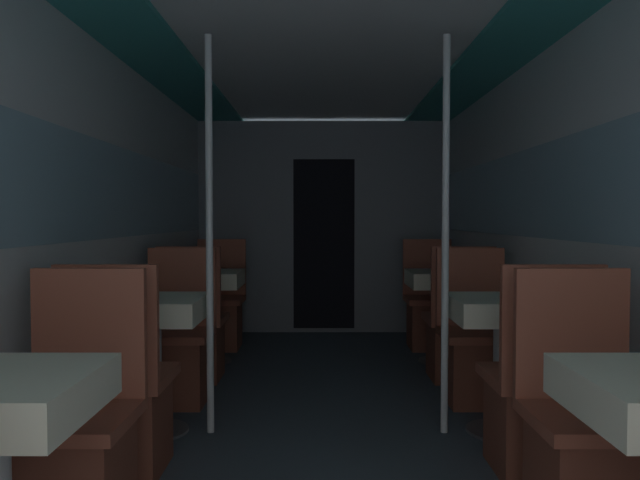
{
  "coord_description": "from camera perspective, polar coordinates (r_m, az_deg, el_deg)",
  "views": [
    {
      "loc": [
        -0.04,
        -1.06,
        1.21
      ],
      "look_at": [
        -0.02,
        2.77,
        1.07
      ],
      "focal_mm": 35.0,
      "sensor_mm": 36.0,
      "label": 1
    }
  ],
  "objects": [
    {
      "name": "wall_left",
      "position": [
        3.92,
        -19.58,
        0.97
      ],
      "size": [
        0.05,
        8.09,
        2.22
      ],
      "color": "silver",
      "rests_on": "ground_plane"
    },
    {
      "name": "wall_right",
      "position": [
        3.95,
        20.18,
        0.97
      ],
      "size": [
        0.05,
        8.09,
        2.22
      ],
      "color": "silver",
      "rests_on": "ground_plane"
    },
    {
      "name": "ceiling_panel",
      "position": [
        3.85,
        0.38,
        17.91
      ],
      "size": [
        2.68,
        8.09,
        0.07
      ],
      "color": "silver",
      "rests_on": "wall_left"
    },
    {
      "name": "bulkhead_far",
      "position": [
        6.57,
        0.09,
        1.14
      ],
      "size": [
        2.63,
        0.09,
        2.22
      ],
      "color": "slate",
      "rests_on": "ground_plane"
    },
    {
      "name": "chair_left_far_0",
      "position": [
        2.67,
        -21.92,
        -17.9
      ],
      "size": [
        0.46,
        0.46,
        1.0
      ],
      "rotation": [
        0.0,
        0.0,
        3.14
      ],
      "color": "brown",
      "rests_on": "ground_plane"
    },
    {
      "name": "dining_table_left_1",
      "position": [
        3.64,
        -15.33,
        -7.09
      ],
      "size": [
        0.56,
        0.56,
        0.76
      ],
      "color": "#4C4C51",
      "rests_on": "ground_plane"
    },
    {
      "name": "chair_left_near_1",
      "position": [
        3.18,
        -18.03,
        -14.61
      ],
      "size": [
        0.46,
        0.46,
        1.0
      ],
      "color": "brown",
      "rests_on": "ground_plane"
    },
    {
      "name": "chair_left_far_1",
      "position": [
        4.24,
        -13.25,
        -10.32
      ],
      "size": [
        0.46,
        0.46,
        1.0
      ],
      "rotation": [
        0.0,
        0.0,
        3.14
      ],
      "color": "brown",
      "rests_on": "ground_plane"
    },
    {
      "name": "support_pole_left_1",
      "position": [
        3.52,
        -10.34,
        0.41
      ],
      "size": [
        0.04,
        0.04,
        2.22
      ],
      "color": "silver",
      "rests_on": "ground_plane"
    },
    {
      "name": "dining_table_left_2",
      "position": [
        5.29,
        -10.51,
        -4.2
      ],
      "size": [
        0.56,
        0.56,
        0.76
      ],
      "color": "#4C4C51",
      "rests_on": "ground_plane"
    },
    {
      "name": "chair_left_near_2",
      "position": [
        4.78,
        -11.71,
        -8.9
      ],
      "size": [
        0.46,
        0.46,
        1.0
      ],
      "color": "brown",
      "rests_on": "ground_plane"
    },
    {
      "name": "chair_left_far_2",
      "position": [
        5.89,
        -9.5,
        -6.82
      ],
      "size": [
        0.46,
        0.46,
        1.0
      ],
      "rotation": [
        0.0,
        0.0,
        3.14
      ],
      "color": "brown",
      "rests_on": "ground_plane"
    },
    {
      "name": "chair_right_far_0",
      "position": [
        2.7,
        23.1,
        -17.69
      ],
      "size": [
        0.46,
        0.46,
        1.0
      ],
      "rotation": [
        0.0,
        0.0,
        3.14
      ],
      "color": "brown",
      "rests_on": "ground_plane"
    },
    {
      "name": "dining_table_right_1",
      "position": [
        3.66,
        16.05,
        -7.04
      ],
      "size": [
        0.56,
        0.56,
        0.76
      ],
      "color": "#4C4C51",
      "rests_on": "ground_plane"
    },
    {
      "name": "chair_right_near_1",
      "position": [
        3.2,
        18.95,
        -14.48
      ],
      "size": [
        0.46,
        0.46,
        1.0
      ],
      "color": "brown",
      "rests_on": "ground_plane"
    },
    {
      "name": "chair_right_far_1",
      "position": [
        4.26,
        13.82,
        -10.27
      ],
      "size": [
        0.46,
        0.46,
        1.0
      ],
      "rotation": [
        0.0,
        0.0,
        3.14
      ],
      "color": "brown",
      "rests_on": "ground_plane"
    },
    {
      "name": "support_pole_right_1",
      "position": [
        3.54,
        11.13,
        0.41
      ],
      "size": [
        0.04,
        0.04,
        2.22
      ],
      "color": "silver",
      "rests_on": "ground_plane"
    },
    {
      "name": "dining_table_right_2",
      "position": [
        5.3,
        10.86,
        -4.19
      ],
      "size": [
        0.56,
        0.56,
        0.76
      ],
      "color": "#4C4C51",
      "rests_on": "ground_plane"
    },
    {
      "name": "chair_right_near_2",
      "position": [
        4.8,
        12.16,
        -8.86
      ],
      "size": [
        0.46,
        0.46,
        1.0
      ],
      "color": "brown",
      "rests_on": "ground_plane"
    },
    {
      "name": "chair_right_far_2",
      "position": [
        5.9,
        9.76,
        -6.8
      ],
      "size": [
        0.46,
        0.46,
        1.0
      ],
      "rotation": [
        0.0,
        0.0,
        3.14
      ],
      "color": "brown",
      "rests_on": "ground_plane"
    }
  ]
}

